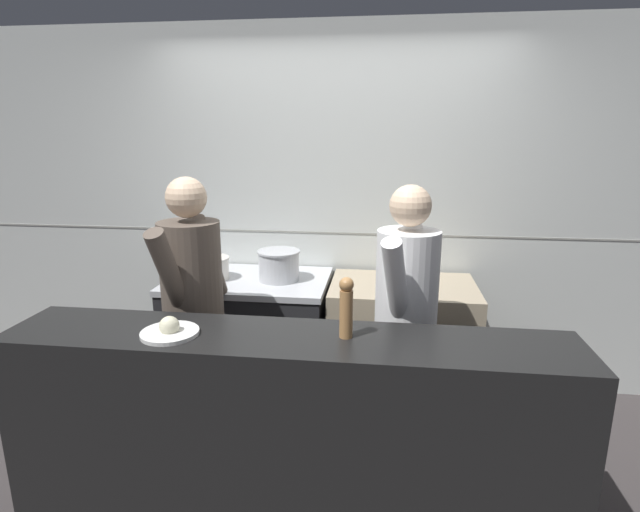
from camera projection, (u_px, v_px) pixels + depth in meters
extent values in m
plane|color=#383333|center=(307.00, 499.00, 2.62)|extent=(14.00, 14.00, 0.00)
cube|color=silver|center=(335.00, 212.00, 3.62)|extent=(8.00, 0.06, 2.60)
cube|color=gray|center=(334.00, 233.00, 3.63)|extent=(8.00, 0.00, 0.01)
cube|color=#232326|center=(251.00, 341.00, 3.52)|extent=(1.07, 0.70, 0.85)
cube|color=#B7BABF|center=(249.00, 281.00, 3.41)|extent=(1.09, 0.71, 0.04)
cube|color=#B7BABF|center=(237.00, 354.00, 3.19)|extent=(0.96, 0.03, 0.10)
cube|color=gray|center=(401.00, 347.00, 3.39)|extent=(0.95, 0.65, 0.89)
cube|color=black|center=(400.00, 424.00, 3.19)|extent=(0.93, 0.04, 0.10)
cube|color=black|center=(289.00, 435.00, 2.33)|extent=(2.58, 0.45, 0.99)
cylinder|color=beige|center=(212.00, 268.00, 3.38)|extent=(0.23, 0.23, 0.15)
cylinder|color=beige|center=(211.00, 258.00, 3.36)|extent=(0.24, 0.24, 0.01)
cylinder|color=#B7BABF|center=(279.00, 265.00, 3.35)|extent=(0.27, 0.27, 0.20)
cylinder|color=#B7BABF|center=(279.00, 252.00, 3.32)|extent=(0.29, 0.29, 0.01)
cone|color=#B7BABF|center=(424.00, 276.00, 3.31)|extent=(0.20, 0.20, 0.10)
cylinder|color=white|center=(170.00, 333.00, 2.22)|extent=(0.26, 0.26, 0.02)
sphere|color=beige|center=(169.00, 326.00, 2.21)|extent=(0.09, 0.09, 0.09)
cylinder|color=#AD7A47|center=(346.00, 314.00, 2.17)|extent=(0.06, 0.06, 0.22)
sphere|color=#AD7A47|center=(347.00, 284.00, 2.14)|extent=(0.06, 0.06, 0.06)
cube|color=black|center=(199.00, 394.00, 2.90)|extent=(0.31, 0.23, 0.77)
cylinder|color=brown|center=(192.00, 279.00, 2.73)|extent=(0.38, 0.38, 0.64)
sphere|color=beige|center=(186.00, 197.00, 2.62)|extent=(0.22, 0.22, 0.22)
cylinder|color=brown|center=(208.00, 257.00, 2.90)|extent=(0.15, 0.33, 0.53)
cylinder|color=brown|center=(170.00, 276.00, 2.53)|extent=(0.15, 0.33, 0.53)
cube|color=black|center=(401.00, 406.00, 2.79)|extent=(0.32, 0.26, 0.76)
cylinder|color=white|center=(407.00, 289.00, 2.62)|extent=(0.41, 0.41, 0.62)
sphere|color=beige|center=(411.00, 206.00, 2.51)|extent=(0.21, 0.21, 0.21)
cylinder|color=white|center=(417.00, 267.00, 2.77)|extent=(0.19, 0.33, 0.52)
cylinder|color=white|center=(397.00, 286.00, 2.43)|extent=(0.19, 0.33, 0.52)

